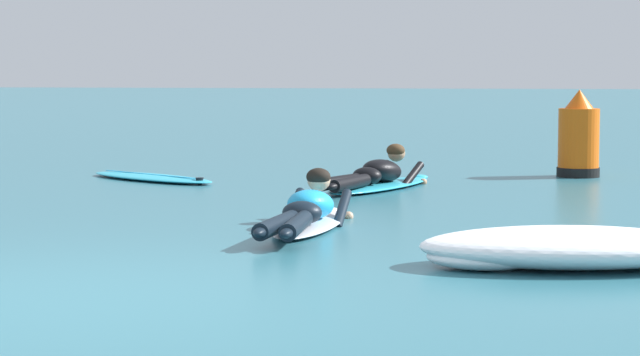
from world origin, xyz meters
TOP-DOWN VIEW (x-y plane):
  - ground_plane at (0.00, 10.00)m, footprint 120.00×120.00m
  - surfer_near at (0.85, 3.31)m, footprint 0.58×2.57m
  - surfer_far at (1.06, 6.97)m, footprint 1.34×2.61m
  - drifting_surfboard at (-1.79, 7.66)m, footprint 2.09×1.68m
  - whitewater_front at (3.00, 1.58)m, footprint 2.20×1.22m
  - channel_marker_buoy at (3.41, 8.96)m, footprint 0.54×0.54m

SIDE VIEW (x-z plane):
  - ground_plane at x=0.00m, z-range 0.00..0.00m
  - drifting_surfboard at x=-1.79m, z-range -0.05..0.11m
  - surfer_far at x=1.06m, z-range -0.13..0.40m
  - whitewater_front at x=3.00m, z-range -0.01..0.28m
  - surfer_near at x=0.85m, z-range -0.13..0.41m
  - channel_marker_buoy at x=3.41m, z-range -0.11..1.00m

